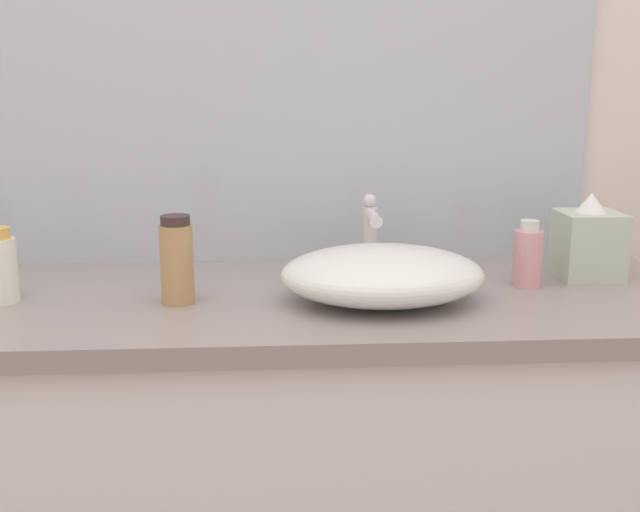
{
  "coord_description": "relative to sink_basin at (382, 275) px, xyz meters",
  "views": [
    {
      "loc": [
        0.01,
        -1.03,
        1.26
      ],
      "look_at": [
        0.1,
        0.38,
        0.93
      ],
      "focal_mm": 42.83,
      "sensor_mm": 36.0,
      "label": 1
    }
  ],
  "objects": [
    {
      "name": "spray_can",
      "position": [
        0.31,
        0.09,
        0.01
      ],
      "size": [
        0.06,
        0.06,
        0.13
      ],
      "color": "#DC9B9D",
      "rests_on": "vanity_counter"
    },
    {
      "name": "bathroom_wall_rear",
      "position": [
        -0.21,
        0.39,
        0.39
      ],
      "size": [
        6.0,
        0.06,
        2.6
      ],
      "primitive_type": "cube",
      "color": "silver",
      "rests_on": "ground"
    },
    {
      "name": "perfume_bottle",
      "position": [
        -0.38,
        0.01,
        0.03
      ],
      "size": [
        0.06,
        0.06,
        0.17
      ],
      "color": "tan",
      "rests_on": "vanity_counter"
    },
    {
      "name": "tissue_box",
      "position": [
        0.45,
        0.14,
        0.03
      ],
      "size": [
        0.12,
        0.12,
        0.18
      ],
      "color": "#B5CBAE",
      "rests_on": "vanity_counter"
    },
    {
      "name": "faucet",
      "position": [
        -0.0,
        0.17,
        0.05
      ],
      "size": [
        0.03,
        0.12,
        0.17
      ],
      "color": "silver",
      "rests_on": "vanity_counter"
    },
    {
      "name": "vanity_counter",
      "position": [
        -0.23,
        0.06,
        -0.48
      ],
      "size": [
        1.73,
        0.58,
        0.85
      ],
      "color": "white",
      "rests_on": "ground"
    },
    {
      "name": "sink_basin",
      "position": [
        0.0,
        0.0,
        0.0
      ],
      "size": [
        0.38,
        0.3,
        0.1
      ],
      "primitive_type": "ellipsoid",
      "color": "white",
      "rests_on": "vanity_counter"
    }
  ]
}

